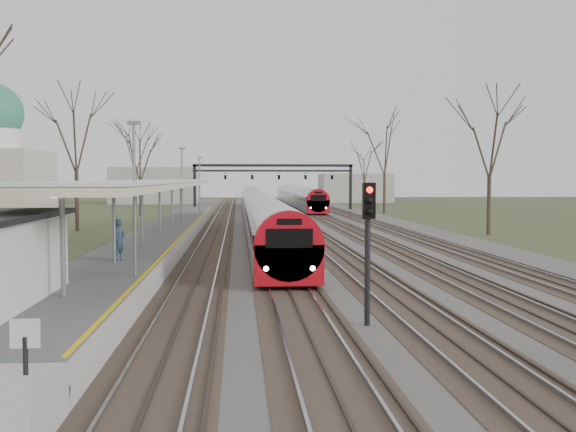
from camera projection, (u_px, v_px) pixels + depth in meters
name	position (u px, v px, depth m)	size (l,w,h in m)	color
track_bed	(289.00, 224.00, 64.93)	(24.00, 160.00, 0.22)	#474442
platform	(166.00, 236.00, 46.83)	(3.50, 69.00, 1.00)	#9E9B93
canopy	(158.00, 183.00, 42.16)	(4.10, 50.00, 3.11)	slate
signal_gantry	(273.00, 173.00, 94.56)	(21.00, 0.59, 6.08)	black
tree_west_far	(76.00, 130.00, 56.35)	(5.50, 5.50, 11.33)	#2D231C
tree_east_far	(490.00, 136.00, 52.55)	(5.00, 5.00, 10.30)	#2D231C
train_near	(257.00, 206.00, 70.81)	(2.62, 90.21, 3.05)	#B5B8C0
train_far	(297.00, 196.00, 109.37)	(2.62, 60.21, 3.05)	#B5B8C0
passenger	(119.00, 240.00, 27.94)	(0.60, 0.39, 1.65)	#2B3D54
signal_post	(368.00, 232.00, 19.99)	(0.35, 0.45, 4.10)	black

